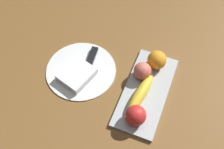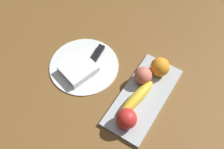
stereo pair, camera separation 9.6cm
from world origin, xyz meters
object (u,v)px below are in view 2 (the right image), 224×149
fruit_tray (142,96)px  knife (95,57)px  peach (143,76)px  dinner_plate (84,65)px  apple (126,119)px  folded_napkin (78,69)px  banana (137,98)px  orange_near_apple (160,67)px

fruit_tray → knife: knife is taller
peach → dinner_plate: bearing=-76.3°
fruit_tray → knife: size_ratio=1.82×
apple → peach: bearing=-168.9°
knife → peach: bearing=85.7°
folded_napkin → apple: bearing=71.1°
peach → dinner_plate: (0.05, -0.21, -0.04)m
banana → dinner_plate: 0.24m
peach → folded_napkin: size_ratio=0.54×
apple → banana: apple is taller
banana → peach: size_ratio=2.67×
banana → knife: 0.23m
orange_near_apple → dinner_plate: 0.28m
orange_near_apple → folded_napkin: orange_near_apple is taller
apple → dinner_plate: 0.28m
banana → folded_napkin: banana is taller
peach → knife: peach is taller
fruit_tray → peach: size_ratio=5.31×
apple → peach: (-0.17, -0.03, -0.00)m
folded_napkin → knife: folded_napkin is taller
fruit_tray → knife: 0.23m
apple → folded_napkin: bearing=-108.9°
banana → dinner_plate: bearing=92.8°
peach → knife: bearing=-88.1°
knife → folded_napkin: bearing=-19.1°
apple → dinner_plate: bearing=-115.2°
fruit_tray → orange_near_apple: orange_near_apple is taller
folded_napkin → knife: size_ratio=0.64×
knife → banana: bearing=65.2°
apple → knife: size_ratio=0.37×
apple → orange_near_apple: (-0.23, 0.00, 0.00)m
dinner_plate → knife: (-0.05, 0.02, 0.01)m
folded_napkin → knife: (-0.08, 0.02, -0.01)m
fruit_tray → folded_napkin: 0.25m
banana → dinner_plate: banana is taller
orange_near_apple → banana: bearing=-5.1°
folded_napkin → dinner_plate: bearing=180.0°
peach → knife: 0.20m
fruit_tray → orange_near_apple: size_ratio=4.86×
fruit_tray → knife: (-0.05, -0.23, 0.01)m
folded_napkin → peach: bearing=111.4°
peach → dinner_plate: peach is taller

